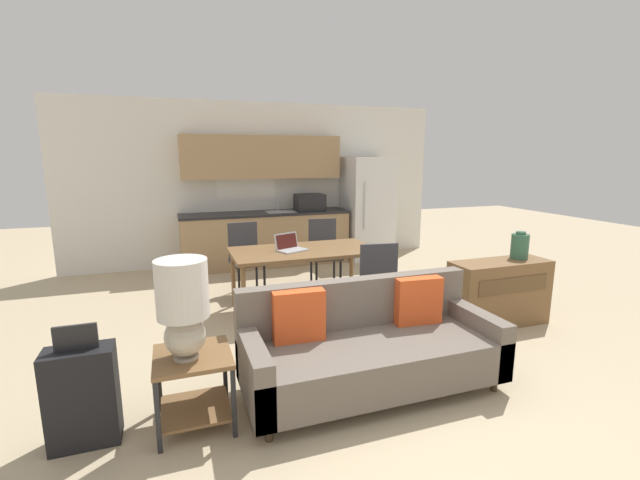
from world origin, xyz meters
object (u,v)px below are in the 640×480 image
(dining_table, at_px, (304,254))
(credenza, at_px, (499,293))
(dining_chair_near_right, at_px, (375,281))
(suitcase, at_px, (83,396))
(side_table, at_px, (194,377))
(refrigerator, at_px, (367,208))
(dining_chair_far_right, at_px, (324,250))
(couch, at_px, (368,347))
(vase, at_px, (520,246))
(dining_chair_far_left, at_px, (246,255))
(table_lamp, at_px, (183,304))
(laptop, at_px, (290,246))

(dining_table, bearing_deg, credenza, -31.68)
(dining_chair_near_right, bearing_deg, suitcase, 30.04)
(credenza, height_order, suitcase, suitcase)
(credenza, bearing_deg, side_table, -166.74)
(refrigerator, xyz_separation_m, dining_chair_far_right, (-1.32, -1.37, -0.38))
(couch, relative_size, vase, 6.69)
(couch, bearing_deg, dining_chair_far_left, 100.66)
(credenza, relative_size, vase, 3.67)
(refrigerator, relative_size, dining_chair_near_right, 1.90)
(side_table, height_order, table_lamp, table_lamp)
(couch, relative_size, dining_chair_near_right, 2.12)
(dining_chair_far_left, height_order, suitcase, dining_chair_far_left)
(vase, distance_m, dining_chair_near_right, 1.68)
(table_lamp, relative_size, laptop, 1.70)
(side_table, height_order, dining_chair_near_right, dining_chair_near_right)
(vase, xyz_separation_m, dining_chair_far_left, (-2.70, 1.95, -0.33))
(couch, relative_size, suitcase, 2.50)
(credenza, xyz_separation_m, dining_chair_near_right, (-1.34, 0.34, 0.16))
(couch, bearing_deg, refrigerator, 64.63)
(laptop, bearing_deg, credenza, -52.49)
(vase, xyz_separation_m, suitcase, (-4.21, -0.78, -0.52))
(vase, xyz_separation_m, dining_chair_far_right, (-1.60, 1.91, -0.33))
(dining_chair_far_right, bearing_deg, dining_chair_far_left, -175.68)
(dining_chair_far_right, relative_size, laptop, 2.41)
(laptop, height_order, suitcase, laptop)
(credenza, distance_m, vase, 0.57)
(suitcase, bearing_deg, couch, 0.89)
(side_table, xyz_separation_m, suitcase, (-0.68, 0.03, -0.02))
(dining_chair_near_right, relative_size, laptop, 2.41)
(side_table, bearing_deg, dining_chair_far_right, 54.61)
(dining_chair_far_left, distance_m, dining_chair_far_right, 1.10)
(refrigerator, height_order, suitcase, refrigerator)
(table_lamp, height_order, credenza, table_lamp)
(refrigerator, xyz_separation_m, dining_table, (-1.87, -2.17, -0.22))
(vase, distance_m, dining_chair_far_left, 3.34)
(dining_table, distance_m, credenza, 2.22)
(couch, xyz_separation_m, table_lamp, (-1.38, -0.10, 0.56))
(dining_chair_far_left, bearing_deg, dining_chair_near_right, -63.15)
(couch, bearing_deg, credenza, 20.24)
(dining_chair_near_right, bearing_deg, side_table, 37.53)
(side_table, xyz_separation_m, dining_chair_far_left, (0.83, 2.76, 0.17))
(table_lamp, relative_size, suitcase, 0.83)
(dining_table, bearing_deg, table_lamp, -125.99)
(refrigerator, distance_m, table_lamp, 5.28)
(couch, height_order, dining_chair_far_right, dining_chair_far_right)
(couch, xyz_separation_m, laptop, (-0.12, 1.87, 0.45))
(vase, bearing_deg, suitcase, -169.52)
(refrigerator, distance_m, dining_chair_far_right, 1.94)
(vase, distance_m, laptop, 2.57)
(table_lamp, bearing_deg, dining_table, 54.01)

